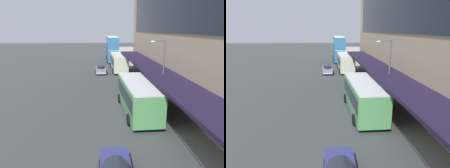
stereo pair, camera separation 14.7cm
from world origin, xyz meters
TOP-DOWN VIEW (x-y plane):
  - transit_bus_kerbside_front at (3.75, 12.73)m, footprint 3.01×9.16m
  - transit_bus_kerbside_rear at (3.98, 47.40)m, footprint 2.89×10.46m
  - transit_bus_kerbside_far at (4.25, 34.60)m, footprint 2.81×9.82m
  - sedan_oncoming_front at (0.76, 32.29)m, footprint 1.93×4.55m
  - street_lamp at (6.30, 13.69)m, footprint 1.50×0.28m

SIDE VIEW (x-z plane):
  - sedan_oncoming_front at x=0.76m, z-range -0.01..1.57m
  - transit_bus_kerbside_front at x=3.75m, z-range 0.24..3.32m
  - transit_bus_kerbside_far at x=4.25m, z-range 0.24..3.43m
  - transit_bus_kerbside_rear at x=3.98m, z-range 0.24..6.32m
  - street_lamp at x=6.30m, z-range 0.71..7.47m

